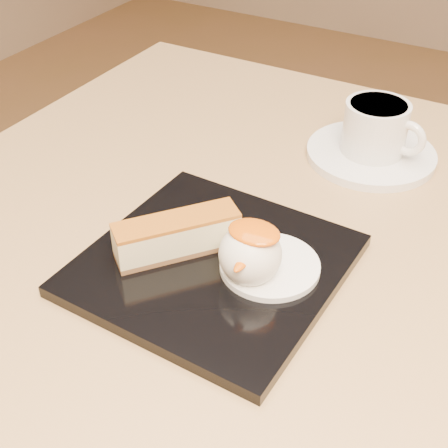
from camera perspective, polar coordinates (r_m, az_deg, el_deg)
The scene contains 9 objects.
table at distance 0.71m, azimuth 3.72°, elevation -12.37°, with size 0.80×0.80×0.72m.
dessert_plate at distance 0.57m, azimuth -0.99°, elevation -3.76°, with size 0.22×0.22×0.01m, color black.
cheesecake at distance 0.57m, azimuth -4.31°, elevation -1.03°, with size 0.10×0.11×0.04m.
cream_smear at distance 0.56m, azimuth 4.21°, elevation -3.84°, with size 0.09×0.09×0.01m, color white.
ice_cream_scoop at distance 0.53m, azimuth 2.41°, elevation -2.79°, with size 0.05×0.05×0.05m, color white.
mango_sauce at distance 0.52m, azimuth 2.78°, elevation -0.75°, with size 0.05×0.04×0.01m, color #D85806.
mint_sprig at distance 0.58m, azimuth 2.70°, elevation -1.26°, with size 0.03×0.02×0.00m.
saucer at distance 0.76m, azimuth 13.27°, elevation 6.25°, with size 0.15×0.15×0.01m, color white.
coffee_cup at distance 0.74m, azimuth 13.79°, elevation 8.59°, with size 0.10×0.07×0.06m.
Camera 1 is at (0.19, -0.42, 1.10)m, focal length 50.00 mm.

